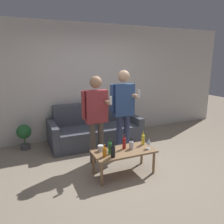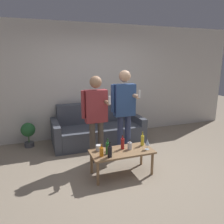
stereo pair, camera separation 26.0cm
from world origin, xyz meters
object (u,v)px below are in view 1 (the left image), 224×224
object	(u,v)px
couch	(94,129)
coffee_table	(124,153)
bottle_orange	(124,143)
person_standing_right	(123,106)
person_standing_left	(96,113)

from	to	relation	value
couch	coffee_table	distance (m)	1.60
couch	bottle_orange	bearing A→B (deg)	-89.77
person_standing_right	coffee_table	bearing A→B (deg)	-115.19
couch	bottle_orange	world-z (taller)	couch
coffee_table	bottle_orange	world-z (taller)	bottle_orange
coffee_table	person_standing_left	xyz separation A→B (m)	(-0.27, 0.59, 0.58)
couch	person_standing_right	size ratio (longest dim) A/B	1.21
couch	person_standing_left	xyz separation A→B (m)	(-0.30, -1.01, 0.65)
couch	person_standing_left	world-z (taller)	person_standing_left
person_standing_left	bottle_orange	bearing A→B (deg)	-59.31
couch	bottle_orange	xyz separation A→B (m)	(0.01, -1.53, 0.21)
person_standing_right	bottle_orange	bearing A→B (deg)	-114.41
person_standing_left	person_standing_right	distance (m)	0.61
coffee_table	bottle_orange	bearing A→B (deg)	57.90
couch	person_standing_right	distance (m)	1.17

